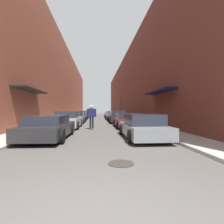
# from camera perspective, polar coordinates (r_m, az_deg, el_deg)

# --- Properties ---
(ground) EXTENTS (139.15, 139.15, 0.00)m
(ground) POSITION_cam_1_polar(r_m,az_deg,el_deg) (27.51, -4.91, -2.35)
(ground) COLOR #4C4947
(curb_strip_left) EXTENTS (1.80, 63.25, 0.12)m
(curb_strip_left) POSITION_cam_1_polar(r_m,az_deg,el_deg) (34.10, -12.18, -1.67)
(curb_strip_left) COLOR #A3A099
(curb_strip_left) RESTS_ON ground
(curb_strip_right) EXTENTS (1.80, 63.25, 0.12)m
(curb_strip_right) POSITION_cam_1_polar(r_m,az_deg,el_deg) (34.10, 2.35, -1.65)
(curb_strip_right) COLOR #A3A099
(curb_strip_right) RESTS_ON ground
(building_row_left) EXTENTS (4.90, 63.25, 12.57)m
(building_row_left) POSITION_cam_1_polar(r_m,az_deg,el_deg) (34.88, -16.99, 8.62)
(building_row_left) COLOR brown
(building_row_left) RESTS_ON ground
(building_row_right) EXTENTS (4.90, 63.25, 11.66)m
(building_row_right) POSITION_cam_1_polar(r_m,az_deg,el_deg) (34.83, 7.14, 7.90)
(building_row_right) COLOR brown
(building_row_right) RESTS_ON ground
(parked_car_left_0) EXTENTS (1.99, 4.62, 1.19)m
(parked_car_left_0) POSITION_cam_1_polar(r_m,az_deg,el_deg) (9.37, -19.83, -4.72)
(parked_car_left_0) COLOR #232326
(parked_car_left_0) RESTS_ON ground
(parked_car_left_1) EXTENTS (1.99, 4.55, 1.36)m
(parked_car_left_1) POSITION_cam_1_polar(r_m,az_deg,el_deg) (14.57, -14.13, -2.52)
(parked_car_left_1) COLOR #B7B7BC
(parked_car_left_1) RESTS_ON ground
(parked_car_left_2) EXTENTS (1.87, 3.97, 1.25)m
(parked_car_left_2) POSITION_cam_1_polar(r_m,az_deg,el_deg) (19.92, -11.43, -1.78)
(parked_car_left_2) COLOR #515459
(parked_car_left_2) RESTS_ON ground
(parked_car_left_3) EXTENTS (1.95, 4.04, 1.32)m
(parked_car_left_3) POSITION_cam_1_polar(r_m,az_deg,el_deg) (25.25, -10.33, -1.19)
(parked_car_left_3) COLOR #232326
(parked_car_left_3) RESTS_ON ground
(parked_car_left_4) EXTENTS (1.97, 4.15, 1.22)m
(parked_car_left_4) POSITION_cam_1_polar(r_m,az_deg,el_deg) (30.19, -9.55, -0.95)
(parked_car_left_4) COLOR maroon
(parked_car_left_4) RESTS_ON ground
(parked_car_left_5) EXTENTS (2.01, 4.45, 1.31)m
(parked_car_left_5) POSITION_cam_1_polar(r_m,az_deg,el_deg) (35.94, -8.87, -0.61)
(parked_car_left_5) COLOR maroon
(parked_car_left_5) RESTS_ON ground
(parked_car_right_0) EXTENTS (1.96, 4.46, 1.25)m
(parked_car_right_0) POSITION_cam_1_polar(r_m,az_deg,el_deg) (9.13, 9.89, -4.77)
(parked_car_right_0) COLOR gray
(parked_car_right_0) RESTS_ON ground
(parked_car_right_1) EXTENTS (1.86, 3.96, 1.19)m
(parked_car_right_1) POSITION_cam_1_polar(r_m,az_deg,el_deg) (14.45, 4.65, -2.81)
(parked_car_right_1) COLOR maroon
(parked_car_right_1) RESTS_ON ground
(parked_car_right_2) EXTENTS (1.93, 4.47, 1.38)m
(parked_car_right_2) POSITION_cam_1_polar(r_m,az_deg,el_deg) (19.78, 1.77, -1.61)
(parked_car_right_2) COLOR #232326
(parked_car_right_2) RESTS_ON ground
(parked_car_right_3) EXTENTS (1.94, 4.80, 1.29)m
(parked_car_right_3) POSITION_cam_1_polar(r_m,az_deg,el_deg) (25.22, 0.32, -1.19)
(parked_car_right_3) COLOR #B7B7BC
(parked_car_right_3) RESTS_ON ground
(parked_car_right_4) EXTENTS (1.95, 4.80, 1.16)m
(parked_car_right_4) POSITION_cam_1_polar(r_m,az_deg,el_deg) (30.82, -0.59, -0.95)
(parked_car_right_4) COLOR navy
(parked_car_right_4) RESTS_ON ground
(skateboarder) EXTENTS (0.70, 0.78, 1.83)m
(skateboarder) POSITION_cam_1_polar(r_m,az_deg,el_deg) (13.25, -6.71, -0.75)
(skateboarder) COLOR brown
(skateboarder) RESTS_ON ground
(manhole_cover) EXTENTS (0.70, 0.70, 0.02)m
(manhole_cover) POSITION_cam_1_polar(r_m,az_deg,el_deg) (4.95, 2.96, -16.43)
(manhole_cover) COLOR #332D28
(manhole_cover) RESTS_ON ground
(traffic_light) EXTENTS (0.16, 0.22, 3.58)m
(traffic_light) POSITION_cam_1_polar(r_m,az_deg,el_deg) (28.36, 2.89, 2.44)
(traffic_light) COLOR #2D2D2D
(traffic_light) RESTS_ON curb_strip_right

